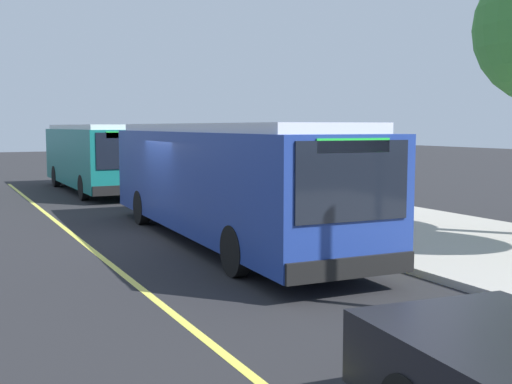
{
  "coord_description": "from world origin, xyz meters",
  "views": [
    {
      "loc": [
        15.87,
        -5.34,
        2.89
      ],
      "look_at": [
        2.04,
        1.6,
        1.28
      ],
      "focal_mm": 44.66,
      "sensor_mm": 36.0,
      "label": 1
    }
  ],
  "objects_px": {
    "transit_bus_main": "(222,177)",
    "route_sign_post": "(321,162)",
    "waiting_bench": "(343,196)",
    "pedestrian_commuter": "(285,185)",
    "transit_bus_second": "(95,155)"
  },
  "relations": [
    {
      "from": "transit_bus_main",
      "to": "pedestrian_commuter",
      "type": "relative_size",
      "value": 7.1
    },
    {
      "from": "transit_bus_main",
      "to": "transit_bus_second",
      "type": "relative_size",
      "value": 1.16
    },
    {
      "from": "pedestrian_commuter",
      "to": "waiting_bench",
      "type": "bearing_deg",
      "value": 96.78
    },
    {
      "from": "transit_bus_main",
      "to": "route_sign_post",
      "type": "height_order",
      "value": "same"
    },
    {
      "from": "transit_bus_main",
      "to": "pedestrian_commuter",
      "type": "xyz_separation_m",
      "value": [
        -2.18,
        3.03,
        -0.5
      ]
    },
    {
      "from": "waiting_bench",
      "to": "route_sign_post",
      "type": "relative_size",
      "value": 0.57
    },
    {
      "from": "waiting_bench",
      "to": "route_sign_post",
      "type": "xyz_separation_m",
      "value": [
        3.14,
        -2.85,
        1.32
      ]
    },
    {
      "from": "pedestrian_commuter",
      "to": "route_sign_post",
      "type": "bearing_deg",
      "value": -10.94
    },
    {
      "from": "transit_bus_second",
      "to": "pedestrian_commuter",
      "type": "xyz_separation_m",
      "value": [
        11.56,
        3.16,
        -0.5
      ]
    },
    {
      "from": "waiting_bench",
      "to": "route_sign_post",
      "type": "height_order",
      "value": "route_sign_post"
    },
    {
      "from": "transit_bus_main",
      "to": "pedestrian_commuter",
      "type": "distance_m",
      "value": 3.76
    },
    {
      "from": "route_sign_post",
      "to": "pedestrian_commuter",
      "type": "relative_size",
      "value": 1.66
    },
    {
      "from": "transit_bus_main",
      "to": "waiting_bench",
      "type": "relative_size",
      "value": 7.5
    },
    {
      "from": "transit_bus_second",
      "to": "route_sign_post",
      "type": "distance_m",
      "value": 14.67
    },
    {
      "from": "transit_bus_main",
      "to": "route_sign_post",
      "type": "bearing_deg",
      "value": 74.42
    }
  ]
}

